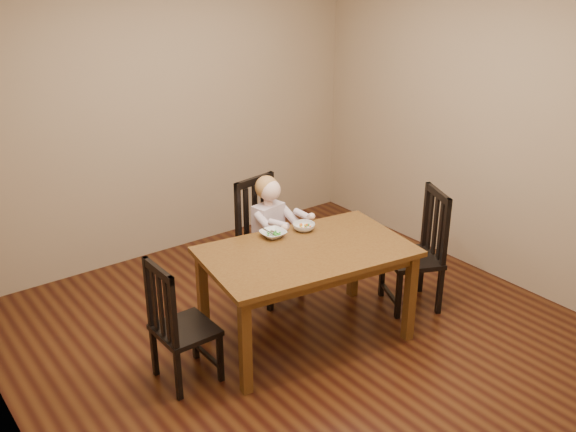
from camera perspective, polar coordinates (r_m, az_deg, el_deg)
room at (r=4.34m, az=1.30°, el=4.37°), size 4.01×4.01×2.71m
dining_table at (r=4.61m, az=1.67°, el=-3.94°), size 1.58×1.09×0.73m
chair_child at (r=5.30m, az=-1.96°, el=-2.23°), size 0.50×0.48×1.01m
chair_left at (r=4.32m, az=-9.70°, el=-9.57°), size 0.38×0.39×0.90m
chair_right at (r=5.24m, az=11.53°, el=-3.13°), size 0.54×0.55×0.99m
toddler at (r=5.20m, az=-1.59°, el=-0.93°), size 0.39×0.46×0.57m
bowl_peas at (r=4.76m, az=-1.33°, el=-1.60°), size 0.19×0.19×0.05m
bowl_veg at (r=4.87m, az=1.42°, el=-0.96°), size 0.22×0.22×0.05m
fork at (r=4.72m, az=-1.66°, el=-1.54°), size 0.06×0.12×0.05m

